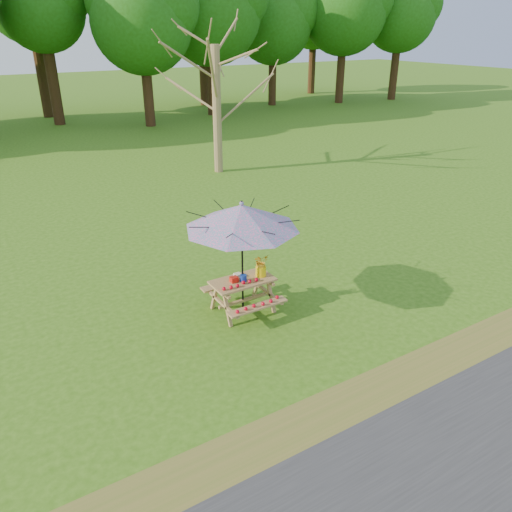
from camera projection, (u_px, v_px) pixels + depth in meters
ground at (315, 303)px, 10.04m from camera, size 120.00×120.00×0.00m
drygrass_strip at (424, 378)px, 7.87m from camera, size 120.00×1.20×0.01m
picnic_table at (243, 296)px, 9.62m from camera, size 1.20×1.32×0.67m
patio_umbrella at (242, 217)px, 8.95m from camera, size 2.17×2.17×2.25m
produce_bins at (239, 278)px, 9.45m from camera, size 0.30×0.34×0.13m
tomatoes_row at (240, 284)px, 9.26m from camera, size 0.77×0.13×0.07m
flower_bucket at (261, 265)px, 9.55m from camera, size 0.29×0.26×0.44m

